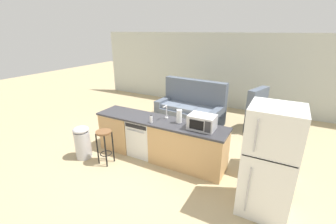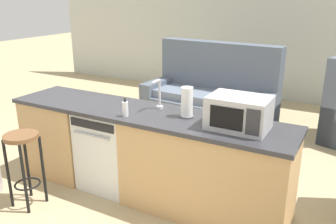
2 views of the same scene
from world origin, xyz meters
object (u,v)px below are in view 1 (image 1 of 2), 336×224
at_px(kettle, 267,123).
at_px(couch, 191,109).
at_px(stove_range, 271,152).
at_px(bar_stool, 104,140).
at_px(refrigerator, 269,162).
at_px(trash_bin, 83,142).
at_px(microwave, 202,122).
at_px(armchair, 262,120).
at_px(dishwasher, 144,136).
at_px(paper_towel_roll, 179,117).
at_px(soap_bottle, 151,119).

relative_size(kettle, couch, 0.10).
xyz_separation_m(stove_range, bar_stool, (-3.09, -1.27, 0.08)).
bearing_deg(refrigerator, trash_bin, -176.34).
xyz_separation_m(refrigerator, microwave, (-1.25, 0.55, 0.18)).
distance_m(bar_stool, armchair, 4.22).
relative_size(microwave, couch, 0.24).
height_order(dishwasher, stove_range, stove_range).
height_order(refrigerator, paper_towel_roll, refrigerator).
bearing_deg(trash_bin, paper_towel_roll, 23.59).
distance_m(dishwasher, trash_bin, 1.34).
bearing_deg(soap_bottle, stove_range, 18.47).
bearing_deg(paper_towel_roll, soap_bottle, -152.35).
bearing_deg(armchair, couch, -173.97).
height_order(kettle, couch, couch).
xyz_separation_m(dishwasher, soap_bottle, (0.34, -0.21, 0.55)).
xyz_separation_m(bar_stool, couch, (0.68, 3.02, -0.14)).
bearing_deg(armchair, soap_bottle, -124.60).
distance_m(dishwasher, microwave, 1.49).
bearing_deg(kettle, paper_towel_roll, -158.65).
bearing_deg(kettle, armchair, 96.84).
bearing_deg(couch, dishwasher, -94.73).
bearing_deg(bar_stool, armchair, 50.07).
height_order(paper_towel_roll, kettle, paper_towel_roll).
height_order(dishwasher, couch, couch).
bearing_deg(couch, kettle, -35.79).
bearing_deg(paper_towel_roll, refrigerator, -19.03).
distance_m(paper_towel_roll, couch, 2.42).
relative_size(dishwasher, bar_stool, 1.14).
bearing_deg(stove_range, armchair, 101.12).
height_order(kettle, armchair, armchair).
bearing_deg(refrigerator, stove_range, 89.99).
relative_size(trash_bin, armchair, 0.62).
bearing_deg(kettle, dishwasher, -164.42).
bearing_deg(trash_bin, dishwasher, 35.88).
distance_m(refrigerator, trash_bin, 3.72).
bearing_deg(couch, paper_towel_roll, -73.76).
distance_m(stove_range, bar_stool, 3.34).
distance_m(stove_range, microwave, 1.49).
bearing_deg(stove_range, trash_bin, -160.11).
bearing_deg(dishwasher, refrigerator, -11.93).
relative_size(paper_towel_roll, bar_stool, 0.38).
bearing_deg(couch, stove_range, -35.96).
bearing_deg(stove_range, paper_towel_roll, -164.37).
bearing_deg(bar_stool, soap_bottle, 31.76).
bearing_deg(bar_stool, refrigerator, 3.17).
height_order(dishwasher, bar_stool, dishwasher).
bearing_deg(trash_bin, refrigerator, 3.66).
relative_size(microwave, trash_bin, 0.68).
bearing_deg(paper_towel_roll, armchair, 60.79).
bearing_deg(armchair, trash_bin, -135.04).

